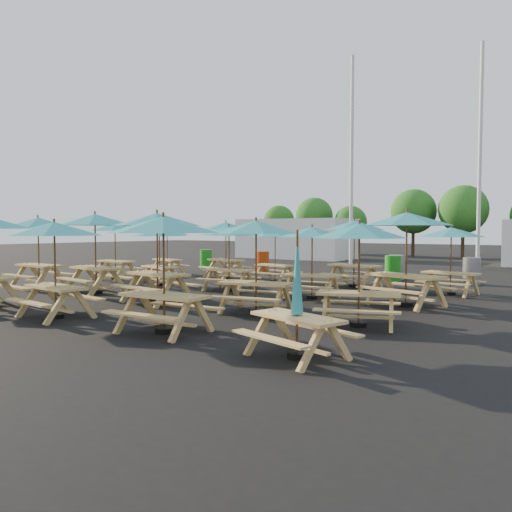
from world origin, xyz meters
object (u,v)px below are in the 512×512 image
Objects in this scene: picnic_unit_10 at (229,234)px; picnic_unit_17 at (359,236)px; picnic_unit_12 at (163,231)px; picnic_unit_13 at (256,232)px; picnic_unit_15 at (354,229)px; picnic_unit_3 at (167,234)px; picnic_unit_14 at (312,236)px; picnic_unit_9 at (157,224)px; picnic_unit_18 at (407,224)px; picnic_unit_1 at (38,226)px; waste_bin_4 at (472,271)px; waste_bin_0 at (206,259)px; picnic_unit_8 at (54,234)px; picnic_unit_11 at (275,235)px; picnic_unit_16 at (297,306)px; waste_bin_2 at (393,268)px; picnic_unit_2 at (115,230)px; picnic_unit_5 at (95,224)px; waste_bin_1 at (263,262)px; picnic_unit_7 at (226,229)px; picnic_unit_19 at (451,236)px; waste_bin_3 at (396,267)px; picnic_unit_6 at (159,235)px.

picnic_unit_17 reaches higher than picnic_unit_10.
picnic_unit_12 is at bearing -67.93° from picnic_unit_10.
picnic_unit_13 is 6.53m from picnic_unit_15.
picnic_unit_17 is at bearing -13.18° from picnic_unit_3.
picnic_unit_13 is 1.10× the size of picnic_unit_14.
picnic_unit_9 and picnic_unit_18 have the same top height.
picnic_unit_15 is (8.78, 6.60, -0.08)m from picnic_unit_1.
waste_bin_4 is (12.14, 3.51, -1.33)m from picnic_unit_3.
picnic_unit_12 is 16.15m from waste_bin_0.
picnic_unit_8 reaches higher than picnic_unit_11.
picnic_unit_8 reaches higher than picnic_unit_16.
picnic_unit_1 reaches higher than waste_bin_2.
waste_bin_4 is (3.04, 6.67, -1.35)m from picnic_unit_14.
picnic_unit_2 is 0.87× the size of picnic_unit_9.
picnic_unit_5 is at bearing -49.23° from picnic_unit_3.
picnic_unit_3 is 0.97× the size of picnic_unit_13.
picnic_unit_13 is 9.55m from waste_bin_2.
picnic_unit_1 is 1.10× the size of picnic_unit_10.
picnic_unit_1 is at bearing -84.60° from picnic_unit_2.
picnic_unit_1 is at bearing -105.20° from waste_bin_1.
picnic_unit_17 is (5.98, -3.26, 0.01)m from picnic_unit_10.
picnic_unit_3 is at bearing 131.40° from picnic_unit_12.
picnic_unit_7 reaches higher than waste_bin_1.
picnic_unit_19 is at bearing 21.55° from picnic_unit_10.
waste_bin_3 is (-2.72, 10.09, -1.39)m from picnic_unit_17.
picnic_unit_5 is at bearing -124.04° from waste_bin_2.
picnic_unit_16 is 13.40m from waste_bin_3.
picnic_unit_18 is at bearing 0.58° from picnic_unit_3.
picnic_unit_12 is 2.30× the size of waste_bin_0.
picnic_unit_11 is 1.00× the size of picnic_unit_14.
picnic_unit_1 is 0.83× the size of picnic_unit_18.
picnic_unit_17 is (2.85, -3.21, 0.04)m from picnic_unit_14.
waste_bin_4 is (3.25, 3.20, -1.56)m from picnic_unit_15.
picnic_unit_9 reaches higher than picnic_unit_11.
picnic_unit_8 is at bearing -115.97° from waste_bin_4.
picnic_unit_3 is at bearing 135.26° from picnic_unit_13.
waste_bin_1 is (-6.31, 12.70, -1.50)m from picnic_unit_12.
picnic_unit_13 is at bearing -51.39° from picnic_unit_11.
picnic_unit_13 is at bearing -17.65° from picnic_unit_2.
picnic_unit_6 is 7.88m from waste_bin_0.
picnic_unit_9 reaches higher than picnic_unit_1.
picnic_unit_1 is at bearing -168.57° from picnic_unit_14.
picnic_unit_12 is 9.73m from picnic_unit_19.
picnic_unit_8 is 4.64m from picnic_unit_13.
picnic_unit_11 is (2.89, 3.26, -0.03)m from picnic_unit_6.
picnic_unit_12 reaches higher than picnic_unit_6.
picnic_unit_15 is at bearing 39.54° from picnic_unit_1.
picnic_unit_15 reaches higher than waste_bin_4.
picnic_unit_5 is (3.04, -3.26, 0.19)m from picnic_unit_2.
picnic_unit_17 is 6.43m from picnic_unit_19.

